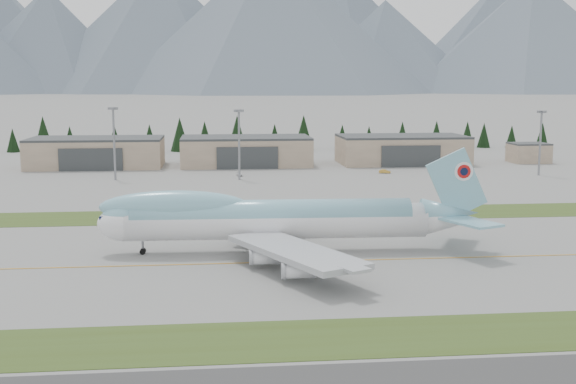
{
  "coord_description": "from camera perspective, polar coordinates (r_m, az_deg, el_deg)",
  "views": [
    {
      "loc": [
        -26.68,
        -120.62,
        30.57
      ],
      "look_at": [
        -11.5,
        27.96,
        8.0
      ],
      "focal_mm": 45.0,
      "sensor_mm": 36.0,
      "label": 1
    }
  ],
  "objects": [
    {
      "name": "hangar_center",
      "position": [
        271.94,
        -3.35,
        3.27
      ],
      "size": [
        48.0,
        26.6,
        10.8
      ],
      "color": "gray",
      "rests_on": "ground"
    },
    {
      "name": "hangar_right",
      "position": [
        280.99,
        8.99,
        3.35
      ],
      "size": [
        48.0,
        26.6,
        10.8
      ],
      "color": "gray",
      "rests_on": "ground"
    },
    {
      "name": "grass_strip_near",
      "position": [
        92.05,
        11.58,
        -10.99
      ],
      "size": [
        400.0,
        14.0,
        0.08
      ],
      "primitive_type": "cube",
      "color": "#3A4E1B",
      "rests_on": "ground"
    },
    {
      "name": "ground",
      "position": [
        127.27,
        6.47,
        -5.36
      ],
      "size": [
        7000.0,
        7000.0,
        0.0
      ],
      "primitive_type": "plane",
      "color": "slate",
      "rests_on": "ground"
    },
    {
      "name": "floodlight_masts",
      "position": [
        233.17,
        1.03,
        4.99
      ],
      "size": [
        204.06,
        6.78,
        24.25
      ],
      "color": "gray",
      "rests_on": "ground"
    },
    {
      "name": "mountain_ridge_rear",
      "position": [
        3030.89,
        -3.81,
        12.8
      ],
      "size": [
        4498.74,
        1049.62,
        524.81
      ],
      "color": "#4F5E69",
      "rests_on": "ground"
    },
    {
      "name": "grass_strip_far",
      "position": [
        170.52,
        3.27,
        -1.75
      ],
      "size": [
        400.0,
        18.0,
        0.08
      ],
      "primitive_type": "cube",
      "color": "#3A4E1B",
      "rests_on": "ground"
    },
    {
      "name": "control_shed",
      "position": [
        296.11,
        18.48,
        2.96
      ],
      "size": [
        14.0,
        12.0,
        7.6
      ],
      "color": "gray",
      "rests_on": "ground"
    },
    {
      "name": "mountain_ridge_front",
      "position": [
        2356.77,
        -3.53,
        13.08
      ],
      "size": [
        4252.53,
        1216.5,
        484.57
      ],
      "color": "#4F5E69",
      "rests_on": "ground"
    },
    {
      "name": "service_vehicle_c",
      "position": [
        261.21,
        13.32,
        1.64
      ],
      "size": [
        2.86,
        3.85,
        1.04
      ],
      "primitive_type": "imported",
      "rotation": [
        0.0,
        0.0,
        -0.45
      ],
      "color": "silver",
      "rests_on": "ground"
    },
    {
      "name": "conifer_belt",
      "position": [
        333.21,
        -2.15,
        4.5
      ],
      "size": [
        268.43,
        14.73,
        16.2
      ],
      "color": "black",
      "rests_on": "ground"
    },
    {
      "name": "service_vehicle_b",
      "position": [
        249.39,
        7.65,
        1.48
      ],
      "size": [
        4.28,
        2.42,
        1.33
      ],
      "primitive_type": "imported",
      "rotation": [
        0.0,
        0.0,
        1.31
      ],
      "color": "gold",
      "rests_on": "ground"
    },
    {
      "name": "taxiway_line_main",
      "position": [
        127.27,
        6.47,
        -5.36
      ],
      "size": [
        400.0,
        0.4,
        0.02
      ],
      "primitive_type": "cube",
      "color": "orange",
      "rests_on": "ground"
    },
    {
      "name": "hangar_left",
      "position": [
        275.12,
        -14.89,
        3.05
      ],
      "size": [
        48.0,
        26.6,
        10.8
      ],
      "color": "gray",
      "rests_on": "ground"
    },
    {
      "name": "service_vehicle_a",
      "position": [
        240.13,
        -3.85,
        1.26
      ],
      "size": [
        2.16,
        4.11,
        1.34
      ],
      "primitive_type": "imported",
      "rotation": [
        0.0,
        0.0,
        0.15
      ],
      "color": "silver",
      "rests_on": "ground"
    },
    {
      "name": "boeing_747_freighter",
      "position": [
        131.1,
        -1.18,
        -2.1
      ],
      "size": [
        71.61,
        62.18,
        18.97
      ],
      "rotation": [
        0.0,
        0.0,
        -0.03
      ],
      "color": "white",
      "rests_on": "ground"
    }
  ]
}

